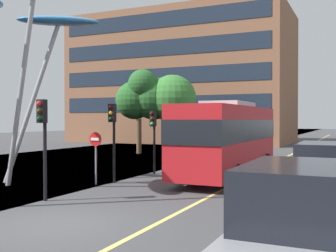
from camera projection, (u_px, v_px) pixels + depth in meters
ground at (38, 223)px, 11.42m from camera, size 120.00×240.00×0.10m
red_bus at (229, 136)px, 20.04m from camera, size 2.71×9.91×3.64m
traffic_light_kerb_near at (43, 127)px, 14.16m from camera, size 0.28×0.42×3.48m
traffic_light_kerb_far at (113, 126)px, 18.21m from camera, size 0.28×0.42×3.48m
traffic_light_island_mid at (153, 128)px, 21.35m from camera, size 0.28×0.42×3.24m
car_parked_mid at (330, 182)px, 11.99m from camera, size 2.08×4.35×2.12m
tree_pavement_near at (145, 97)px, 34.62m from camera, size 4.88×3.90×6.91m
tree_pavement_far at (173, 99)px, 34.49m from camera, size 3.96×3.96×6.50m
no_entry_sign at (96, 149)px, 17.80m from camera, size 0.60×0.12×2.25m
backdrop_building at (183, 80)px, 52.33m from camera, size 26.29×13.49×15.56m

